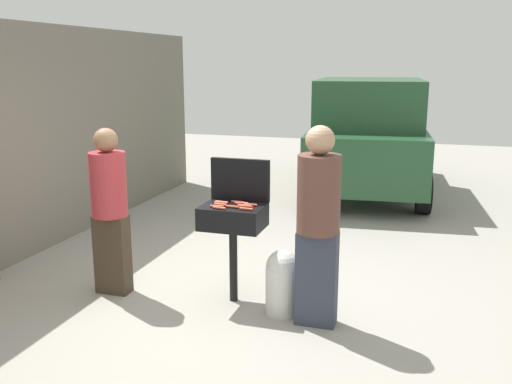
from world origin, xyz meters
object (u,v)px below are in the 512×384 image
object	(u,v)px
hot_dog_9	(244,206)
person_right	(318,220)
person_left	(110,206)
hot_dog_3	(221,205)
bbq_grill	(233,221)
hot_dog_6	(233,207)
hot_dog_4	(217,206)
propane_tank	(283,281)
hot_dog_10	(238,202)
parked_minivan	(368,135)
hot_dog_1	(242,203)
hot_dog_2	(219,208)
hot_dog_8	(251,205)
hot_dog_7	(222,202)
hot_dog_0	(246,207)
hot_dog_11	(246,209)
hot_dog_5	(221,203)

from	to	relation	value
hot_dog_9	person_right	world-z (taller)	person_right
person_left	hot_dog_3	bearing A→B (deg)	19.65
bbq_grill	hot_dog_6	bearing A→B (deg)	-71.38
hot_dog_4	propane_tank	size ratio (longest dim) A/B	0.21
propane_tank	person_left	size ratio (longest dim) A/B	0.36
hot_dog_10	parked_minivan	world-z (taller)	parked_minivan
hot_dog_1	propane_tank	distance (m)	0.84
hot_dog_2	person_right	xyz separation A→B (m)	(0.95, -0.09, -0.01)
hot_dog_8	hot_dog_9	distance (m)	0.07
hot_dog_7	hot_dog_0	bearing A→B (deg)	-18.88
hot_dog_8	hot_dog_11	distance (m)	0.16
hot_dog_11	hot_dog_9	bearing A→B (deg)	117.50
hot_dog_5	parked_minivan	size ratio (longest dim) A/B	0.03
hot_dog_7	person_right	distance (m)	1.06
hot_dog_6	hot_dog_7	distance (m)	0.21
hot_dog_1	hot_dog_3	world-z (taller)	same
hot_dog_6	hot_dog_9	bearing A→B (deg)	41.21
hot_dog_3	parked_minivan	distance (m)	5.48
bbq_grill	person_right	distance (m)	0.93
hot_dog_11	hot_dog_4	bearing A→B (deg)	178.26
hot_dog_0	person_left	xyz separation A→B (m)	(-1.39, -0.12, -0.06)
hot_dog_9	hot_dog_8	bearing A→B (deg)	42.51
hot_dog_1	hot_dog_10	size ratio (longest dim) A/B	1.00
hot_dog_3	hot_dog_10	bearing A→B (deg)	47.75
hot_dog_1	hot_dog_7	xyz separation A→B (m)	(-0.20, -0.02, 0.00)
hot_dog_0	hot_dog_7	xyz separation A→B (m)	(-0.28, 0.10, 0.00)
hot_dog_0	hot_dog_7	world-z (taller)	same
hot_dog_7	person_left	size ratio (longest dim) A/B	0.08
hot_dog_4	hot_dog_5	size ratio (longest dim) A/B	1.00
hot_dog_4	parked_minivan	xyz separation A→B (m)	(0.79, 5.49, 0.04)
hot_dog_2	parked_minivan	size ratio (longest dim) A/B	0.03
hot_dog_8	person_right	xyz separation A→B (m)	(0.71, -0.29, -0.01)
hot_dog_0	parked_minivan	size ratio (longest dim) A/B	0.03
hot_dog_2	hot_dog_6	size ratio (longest dim) A/B	1.00
hot_dog_1	hot_dog_5	size ratio (longest dim) A/B	1.00
hot_dog_2	hot_dog_4	size ratio (longest dim) A/B	1.00
hot_dog_2	person_left	world-z (taller)	person_left
parked_minivan	hot_dog_7	bearing A→B (deg)	75.88
hot_dog_0	hot_dog_4	xyz separation A→B (m)	(-0.27, -0.07, 0.00)
propane_tank	person_left	bearing A→B (deg)	-178.88
person_left	bbq_grill	bearing A→B (deg)	21.00
hot_dog_4	hot_dog_3	bearing A→B (deg)	83.81
hot_dog_2	hot_dog_9	xyz separation A→B (m)	(0.19, 0.16, 0.00)
hot_dog_2	hot_dog_10	world-z (taller)	same
hot_dog_10	hot_dog_9	bearing A→B (deg)	-47.67
hot_dog_11	hot_dog_5	bearing A→B (deg)	154.30
hot_dog_0	hot_dog_6	world-z (taller)	same
hot_dog_6	hot_dog_11	world-z (taller)	same
hot_dog_4	hot_dog_6	distance (m)	0.15
hot_dog_5	hot_dog_10	distance (m)	0.17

